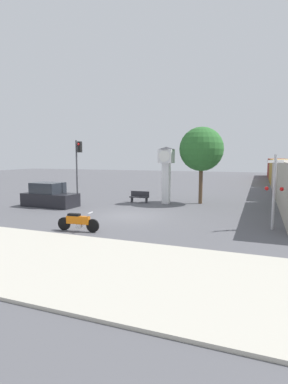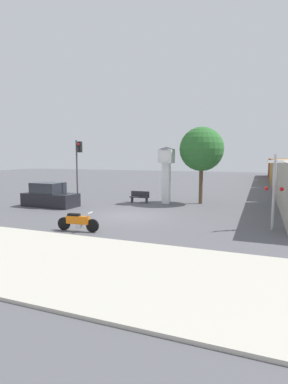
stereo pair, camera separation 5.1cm
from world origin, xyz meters
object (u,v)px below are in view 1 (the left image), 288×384
Objects in this scene: railroad_crossing_signal at (274,189)px; street_tree at (201,149)px; bench at (139,197)px; parked_car at (50,196)px; clock_tower at (166,166)px; motorcycle at (78,222)px; freight_train at (284,174)px; traffic_light at (78,162)px.

railroad_crossing_signal is 0.63× the size of street_tree.
bench is 0.38× the size of parked_car.
clock_tower is at bearing 32.51° from parked_car.
railroad_crossing_signal reaches higher than motorcycle.
street_tree reaches higher than motorcycle.
bench is (-2.17, -0.33, -2.52)m from clock_tower.
motorcycle is 12.54m from street_tree.
freight_train is 21.27m from bench.
clock_tower is at bearing 140.27° from railroad_crossing_signal.
bench is (3.53, 3.45, -2.88)m from traffic_light.
railroad_crossing_signal is at bearing -31.55° from bench.
street_tree is (4.06, 11.23, 3.83)m from motorcycle.
freight_train reaches higher than parked_car.
freight_train is 13.12× the size of railroad_crossing_signal.
parked_car is at bearing 132.72° from motorcycle.
traffic_light reaches higher than freight_train.
parked_car is (-10.37, -5.49, -3.56)m from street_tree.
motorcycle is 0.59× the size of railroad_crossing_signal.
bench is (-0.71, 9.98, 0.01)m from motorcycle.
freight_train is 28.00m from parked_car.
street_tree reaches higher than freight_train.
parked_car is (-2.08, -0.80, -2.62)m from traffic_light.
traffic_light is (-15.43, -21.03, 1.67)m from freight_train.
parked_car is at bearing 173.37° from railroad_crossing_signal.
traffic_light is (-5.70, -3.78, 0.36)m from clock_tower.
traffic_light is at bearing -146.42° from clock_tower.
parked_car is (-17.51, -21.83, -0.95)m from freight_train.
street_tree reaches higher than railroad_crossing_signal.
clock_tower is 1.06× the size of parked_car.
freight_train is 8.31× the size of street_tree.
traffic_light reaches higher than motorcycle.
clock_tower reaches higher than parked_car.
clock_tower is 3.05m from street_tree.
street_tree is at bearing 14.61° from bench.
clock_tower is 10.02m from railroad_crossing_signal.
clock_tower is 9.30m from parked_car.
motorcycle is 0.46× the size of traffic_light.
freight_train is at bearing 60.57° from clock_tower.
freight_train is at bearing 53.27° from parked_car.
traffic_light is 5.71m from bench.
railroad_crossing_signal is at bearing -94.98° from freight_train.
motorcycle reaches higher than bench.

